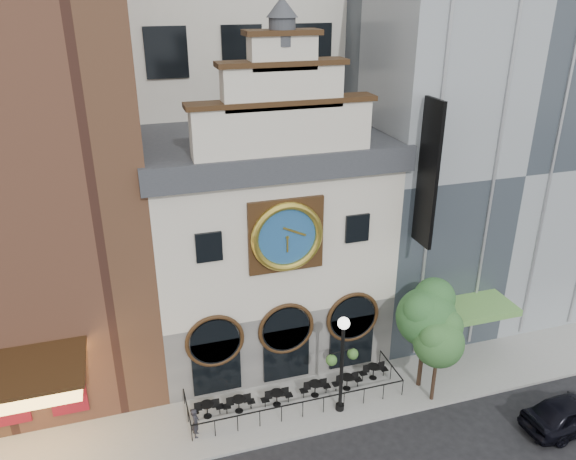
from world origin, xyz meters
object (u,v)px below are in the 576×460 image
at_px(bistro_5, 373,371).
at_px(lamppost, 342,354).
at_px(tree_right, 439,338).
at_px(bistro_2, 277,397).
at_px(bistro_4, 347,381).
at_px(tree_left, 427,312).
at_px(bistro_3, 315,388).
at_px(pedestrian, 195,423).
at_px(bistro_0, 207,409).
at_px(bistro_1, 239,404).
at_px(car_right, 573,413).

distance_m(bistro_5, lamppost, 4.14).
bearing_deg(tree_right, bistro_2, 166.32).
bearing_deg(bistro_5, bistro_4, -167.08).
xyz_separation_m(bistro_5, tree_left, (2.09, -1.13, 3.87)).
xyz_separation_m(bistro_3, pedestrian, (-6.15, -0.98, 0.29)).
bearing_deg(bistro_4, bistro_5, 12.92).
bearing_deg(bistro_0, bistro_1, -3.35).
distance_m(bistro_0, lamppost, 7.00).
height_order(tree_left, tree_right, tree_left).
relative_size(bistro_5, pedestrian, 1.04).
height_order(bistro_3, tree_right, tree_right).
bearing_deg(tree_left, lamppost, -173.21).
relative_size(bistro_0, lamppost, 0.30).
distance_m(bistro_2, tree_right, 8.40).
bearing_deg(tree_left, bistro_5, 151.54).
relative_size(bistro_4, lamppost, 0.30).
bearing_deg(bistro_1, lamppost, -15.58).
relative_size(bistro_4, tree_right, 0.32).
bearing_deg(bistro_0, tree_left, -4.49).
bearing_deg(lamppost, bistro_0, 159.70).
bearing_deg(bistro_2, bistro_1, 176.96).
height_order(bistro_2, pedestrian, pedestrian).
bearing_deg(bistro_4, bistro_2, -178.69).
xyz_separation_m(bistro_0, pedestrian, (-0.70, -1.08, 0.29)).
bearing_deg(bistro_0, bistro_2, -3.18).
height_order(bistro_3, bistro_4, same).
xyz_separation_m(pedestrian, tree_right, (11.69, -0.95, 2.83)).
distance_m(bistro_1, bistro_3, 3.92).
bearing_deg(bistro_5, tree_right, -46.95).
relative_size(bistro_0, bistro_1, 1.00).
xyz_separation_m(bistro_1, bistro_3, (3.92, -0.01, 0.00)).
bearing_deg(tree_left, bistro_3, 172.18).
xyz_separation_m(bistro_3, bistro_5, (3.39, 0.38, 0.00)).
xyz_separation_m(lamppost, tree_right, (4.73, -0.62, 0.34)).
relative_size(bistro_4, bistro_5, 1.00).
bearing_deg(car_right, bistro_1, 67.39).
bearing_deg(tree_left, bistro_1, 175.33).
xyz_separation_m(bistro_0, bistro_3, (5.44, -0.10, 0.00)).
distance_m(bistro_2, bistro_4, 3.77).
bearing_deg(bistro_0, bistro_5, 1.79).
bearing_deg(lamppost, car_right, -30.24).
distance_m(bistro_0, bistro_5, 8.84).
bearing_deg(bistro_1, tree_left, -4.67).
distance_m(bistro_3, tree_right, 6.65).
bearing_deg(bistro_2, bistro_0, 176.82).
bearing_deg(tree_left, tree_right, -86.71).
relative_size(bistro_2, bistro_3, 1.00).
relative_size(bistro_5, car_right, 0.32).
distance_m(bistro_2, lamppost, 4.16).
distance_m(bistro_5, car_right, 9.49).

